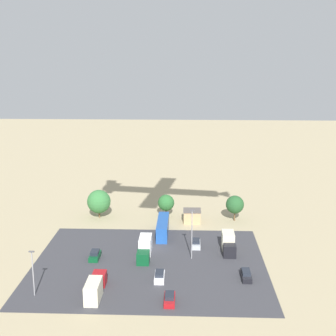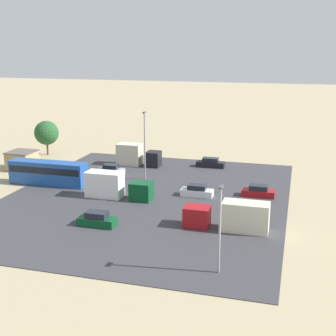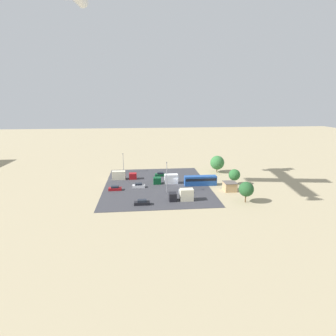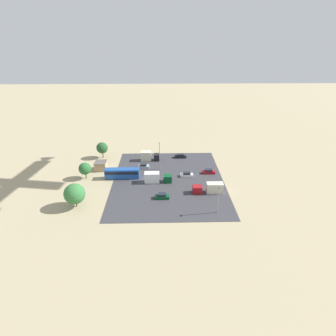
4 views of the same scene
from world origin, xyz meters
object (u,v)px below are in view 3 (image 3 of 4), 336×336
parked_car_3 (115,188)px  parked_truck_0 (183,195)px  parked_car_2 (142,203)px  parked_car_0 (139,186)px  parked_truck_1 (167,179)px  shed_building (230,186)px  parked_truck_2 (123,175)px  bus (200,180)px  parked_car_1 (160,174)px  parked_car_4 (185,191)px

parked_car_3 → parked_truck_0: size_ratio=0.59×
parked_car_2 → parked_car_3: parked_car_2 is taller
parked_car_0 → parked_truck_1: (3.57, -10.33, 0.90)m
shed_building → parked_truck_1: bearing=64.2°
parked_car_3 → parked_car_2: bearing=33.7°
shed_building → parked_car_3: bearing=83.9°
parked_car_2 → parked_truck_2: bearing=-164.5°
bus → parked_car_1: bus is taller
parked_truck_2 → bus: bearing=70.4°
parked_car_0 → parked_car_4: parked_car_4 is taller
parked_truck_1 → parked_car_1: bearing=10.5°
bus → parked_car_0: bus is taller
parked_car_0 → parked_car_4: (-6.85, -15.20, 0.02)m
parked_car_1 → parked_truck_2: parked_truck_2 is taller
bus → parked_truck_0: parked_truck_0 is taller
parked_truck_0 → parked_truck_2: (24.01, 19.51, -0.15)m
parked_car_2 → parked_truck_1: size_ratio=0.52×
parked_car_2 → parked_car_3: 16.31m
parked_car_0 → parked_truck_2: size_ratio=0.46×
parked_car_2 → parked_truck_0: (2.17, -12.25, 0.99)m
shed_building → parked_car_1: shed_building is taller
bus → parked_car_1: size_ratio=2.70×
parked_car_1 → parked_truck_1: parked_truck_1 is taller
shed_building → parked_car_1: (19.56, 21.96, -0.75)m
shed_building → parked_truck_2: parked_truck_2 is taller
shed_building → parked_car_4: size_ratio=1.06×
parked_car_0 → parked_truck_2: 12.18m
bus → parked_truck_1: parked_truck_1 is taller
parked_truck_2 → parked_car_4: bearing=50.9°
parked_truck_1 → parked_car_0: bearing=109.0°
bus → parked_car_2: bearing=127.9°
parked_car_0 → parked_car_2: (-15.67, -1.15, -0.00)m
parked_car_4 → parked_truck_1: 11.53m
bus → parked_car_2: (-16.18, 20.78, -1.18)m
parked_car_3 → parked_truck_0: bearing=61.8°
parked_car_4 → parked_car_2: bearing=-57.9°
bus → parked_truck_0: size_ratio=1.57×
parked_car_3 → parked_truck_0: parked_truck_0 is taller
bus → parked_car_3: size_ratio=2.66×
parked_truck_1 → bus: bearing=-104.8°
shed_building → parked_car_1: 29.42m
parked_car_0 → parked_truck_1: bearing=109.0°
parked_car_1 → shed_building: bearing=-131.7°
bus → parked_car_3: bearing=95.0°
parked_car_3 → parked_truck_1: (5.67, -18.23, 0.91)m
bus → parked_truck_2: (9.99, 28.05, -0.33)m
parked_car_2 → parked_truck_2: (26.17, 7.27, 0.84)m
parked_car_0 → parked_truck_2: (10.50, 6.12, 0.84)m
parked_car_1 → parked_truck_2: bearing=101.1°
parked_car_3 → parked_truck_2: (12.60, -1.78, 0.85)m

